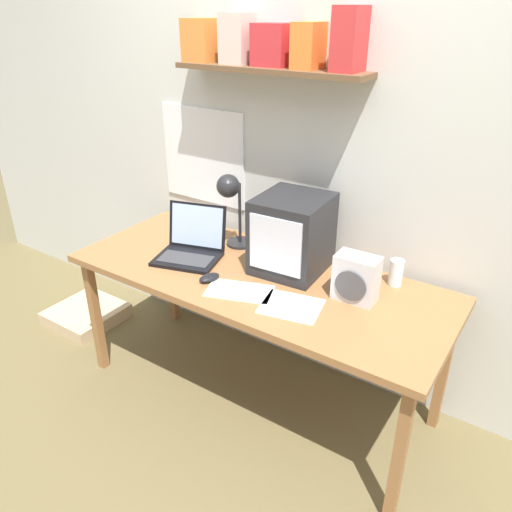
{
  "coord_description": "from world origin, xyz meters",
  "views": [
    {
      "loc": [
        1.15,
        -1.72,
        1.87
      ],
      "look_at": [
        0.0,
        0.0,
        0.83
      ],
      "focal_mm": 35.0,
      "sensor_mm": 36.0,
      "label": 1
    }
  ],
  "objects_px": {
    "loose_paper_near_monitor": "(291,306)",
    "loose_paper_near_laptop": "(199,230)",
    "open_notebook": "(239,291)",
    "floor_cushion": "(87,314)",
    "desk_lamp": "(231,197)",
    "laptop": "(192,244)",
    "space_heater": "(356,278)",
    "computer_mouse": "(209,278)",
    "juice_glass": "(396,274)",
    "crt_monitor": "(292,234)",
    "corner_desk": "(256,285)"
  },
  "relations": [
    {
      "from": "laptop",
      "to": "loose_paper_near_laptop",
      "type": "height_order",
      "value": "laptop"
    },
    {
      "from": "space_heater",
      "to": "floor_cushion",
      "type": "xyz_separation_m",
      "value": [
        -1.79,
        -0.11,
        -0.78
      ]
    },
    {
      "from": "desk_lamp",
      "to": "space_heater",
      "type": "distance_m",
      "value": 0.78
    },
    {
      "from": "corner_desk",
      "to": "crt_monitor",
      "type": "xyz_separation_m",
      "value": [
        0.1,
        0.15,
        0.24
      ]
    },
    {
      "from": "crt_monitor",
      "to": "space_heater",
      "type": "bearing_deg",
      "value": -17.71
    },
    {
      "from": "desk_lamp",
      "to": "loose_paper_near_monitor",
      "type": "relative_size",
      "value": 1.39
    },
    {
      "from": "laptop",
      "to": "loose_paper_near_laptop",
      "type": "bearing_deg",
      "value": 107.39
    },
    {
      "from": "laptop",
      "to": "juice_glass",
      "type": "bearing_deg",
      "value": 0.49
    },
    {
      "from": "desk_lamp",
      "to": "computer_mouse",
      "type": "xyz_separation_m",
      "value": [
        0.13,
        -0.35,
        -0.27
      ]
    },
    {
      "from": "laptop",
      "to": "computer_mouse",
      "type": "relative_size",
      "value": 3.19
    },
    {
      "from": "crt_monitor",
      "to": "loose_paper_near_laptop",
      "type": "relative_size",
      "value": 1.6
    },
    {
      "from": "desk_lamp",
      "to": "crt_monitor",
      "type": "bearing_deg",
      "value": 12.45
    },
    {
      "from": "juice_glass",
      "to": "space_heater",
      "type": "xyz_separation_m",
      "value": [
        -0.1,
        -0.22,
        0.05
      ]
    },
    {
      "from": "crt_monitor",
      "to": "corner_desk",
      "type": "bearing_deg",
      "value": -128.12
    },
    {
      "from": "corner_desk",
      "to": "laptop",
      "type": "height_order",
      "value": "laptop"
    },
    {
      "from": "laptop",
      "to": "open_notebook",
      "type": "height_order",
      "value": "laptop"
    },
    {
      "from": "space_heater",
      "to": "open_notebook",
      "type": "relative_size",
      "value": 0.62
    },
    {
      "from": "corner_desk",
      "to": "desk_lamp",
      "type": "bearing_deg",
      "value": 146.66
    },
    {
      "from": "laptop",
      "to": "floor_cushion",
      "type": "height_order",
      "value": "laptop"
    },
    {
      "from": "crt_monitor",
      "to": "loose_paper_near_laptop",
      "type": "distance_m",
      "value": 0.7
    },
    {
      "from": "juice_glass",
      "to": "crt_monitor",
      "type": "bearing_deg",
      "value": -164.89
    },
    {
      "from": "crt_monitor",
      "to": "space_heater",
      "type": "xyz_separation_m",
      "value": [
        0.37,
        -0.09,
        -0.08
      ]
    },
    {
      "from": "corner_desk",
      "to": "crt_monitor",
      "type": "relative_size",
      "value": 5.05
    },
    {
      "from": "corner_desk",
      "to": "juice_glass",
      "type": "distance_m",
      "value": 0.65
    },
    {
      "from": "space_heater",
      "to": "laptop",
      "type": "bearing_deg",
      "value": -176.39
    },
    {
      "from": "corner_desk",
      "to": "floor_cushion",
      "type": "height_order",
      "value": "corner_desk"
    },
    {
      "from": "space_heater",
      "to": "computer_mouse",
      "type": "relative_size",
      "value": 1.75
    },
    {
      "from": "space_heater",
      "to": "floor_cushion",
      "type": "height_order",
      "value": "space_heater"
    },
    {
      "from": "loose_paper_near_monitor",
      "to": "juice_glass",
      "type": "bearing_deg",
      "value": 55.24
    },
    {
      "from": "desk_lamp",
      "to": "loose_paper_near_monitor",
      "type": "distance_m",
      "value": 0.7
    },
    {
      "from": "laptop",
      "to": "desk_lamp",
      "type": "xyz_separation_m",
      "value": [
        0.11,
        0.19,
        0.22
      ]
    },
    {
      "from": "juice_glass",
      "to": "floor_cushion",
      "type": "xyz_separation_m",
      "value": [
        -1.89,
        -0.33,
        -0.74
      ]
    },
    {
      "from": "loose_paper_near_monitor",
      "to": "loose_paper_near_laptop",
      "type": "bearing_deg",
      "value": 154.35
    },
    {
      "from": "laptop",
      "to": "open_notebook",
      "type": "xyz_separation_m",
      "value": [
        0.41,
        -0.16,
        -0.06
      ]
    },
    {
      "from": "space_heater",
      "to": "loose_paper_near_monitor",
      "type": "bearing_deg",
      "value": -134.21
    },
    {
      "from": "corner_desk",
      "to": "loose_paper_near_monitor",
      "type": "xyz_separation_m",
      "value": [
        0.28,
        -0.15,
        0.06
      ]
    },
    {
      "from": "desk_lamp",
      "to": "loose_paper_near_laptop",
      "type": "bearing_deg",
      "value": -177.34
    },
    {
      "from": "corner_desk",
      "to": "loose_paper_near_laptop",
      "type": "xyz_separation_m",
      "value": [
        -0.56,
        0.25,
        0.06
      ]
    },
    {
      "from": "desk_lamp",
      "to": "computer_mouse",
      "type": "distance_m",
      "value": 0.46
    },
    {
      "from": "desk_lamp",
      "to": "open_notebook",
      "type": "height_order",
      "value": "desk_lamp"
    },
    {
      "from": "computer_mouse",
      "to": "open_notebook",
      "type": "xyz_separation_m",
      "value": [
        0.17,
        -0.0,
        -0.01
      ]
    },
    {
      "from": "open_notebook",
      "to": "floor_cushion",
      "type": "height_order",
      "value": "open_notebook"
    },
    {
      "from": "desk_lamp",
      "to": "floor_cushion",
      "type": "relative_size",
      "value": 0.94
    },
    {
      "from": "computer_mouse",
      "to": "loose_paper_near_monitor",
      "type": "height_order",
      "value": "computer_mouse"
    },
    {
      "from": "laptop",
      "to": "juice_glass",
      "type": "relative_size",
      "value": 3.03
    },
    {
      "from": "laptop",
      "to": "floor_cushion",
      "type": "bearing_deg",
      "value": 166.19
    },
    {
      "from": "space_heater",
      "to": "crt_monitor",
      "type": "bearing_deg",
      "value": 165.01
    },
    {
      "from": "space_heater",
      "to": "open_notebook",
      "type": "height_order",
      "value": "space_heater"
    },
    {
      "from": "loose_paper_near_laptop",
      "to": "floor_cushion",
      "type": "xyz_separation_m",
      "value": [
        -0.75,
        -0.3,
        -0.68
      ]
    },
    {
      "from": "desk_lamp",
      "to": "laptop",
      "type": "bearing_deg",
      "value": -102.83
    }
  ]
}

